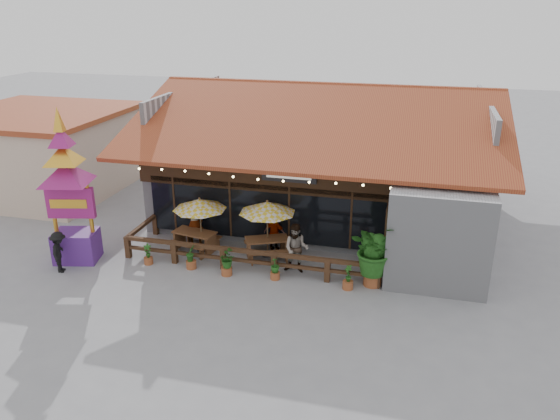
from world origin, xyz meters
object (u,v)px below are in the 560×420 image
(thai_sign_tower, at_px, (67,177))
(umbrella_right, at_px, (267,208))
(pedestrian, at_px, (60,252))
(picnic_table_left, at_px, (195,238))
(tropical_plant, at_px, (374,250))
(umbrella_left, at_px, (200,204))
(picnic_table_right, at_px, (267,244))

(thai_sign_tower, bearing_deg, umbrella_right, 16.86)
(pedestrian, bearing_deg, picnic_table_left, -74.70)
(umbrella_right, distance_m, tropical_plant, 4.54)
(tropical_plant, relative_size, pedestrian, 1.50)
(umbrella_left, distance_m, pedestrian, 5.51)
(picnic_table_right, relative_size, tropical_plant, 0.88)
(umbrella_left, bearing_deg, picnic_table_left, -168.51)
(picnic_table_right, bearing_deg, pedestrian, -156.50)
(thai_sign_tower, bearing_deg, umbrella_left, 24.63)
(tropical_plant, bearing_deg, pedestrian, -170.76)
(tropical_plant, bearing_deg, umbrella_left, 170.48)
(umbrella_right, height_order, thai_sign_tower, thai_sign_tower)
(thai_sign_tower, bearing_deg, pedestrian, -91.34)
(umbrella_right, xyz_separation_m, picnic_table_right, (-0.01, -0.07, -1.54))
(umbrella_right, relative_size, pedestrian, 1.73)
(picnic_table_right, xyz_separation_m, tropical_plant, (4.29, -1.25, 0.83))
(thai_sign_tower, distance_m, pedestrian, 2.83)
(umbrella_right, distance_m, picnic_table_left, 3.39)
(umbrella_left, distance_m, tropical_plant, 7.16)
(umbrella_right, bearing_deg, picnic_table_left, -176.14)
(umbrella_right, xyz_separation_m, pedestrian, (-7.18, -3.19, -1.28))
(picnic_table_right, distance_m, thai_sign_tower, 7.99)
(picnic_table_right, height_order, pedestrian, pedestrian)
(umbrella_left, relative_size, tropical_plant, 1.13)
(picnic_table_left, xyz_separation_m, picnic_table_right, (3.01, 0.13, -0.01))
(picnic_table_right, bearing_deg, tropical_plant, -16.30)
(umbrella_right, height_order, pedestrian, umbrella_right)
(umbrella_right, bearing_deg, picnic_table_right, -95.02)
(umbrella_left, xyz_separation_m, tropical_plant, (7.03, -1.18, -0.63))
(picnic_table_right, relative_size, thai_sign_tower, 0.33)
(umbrella_left, relative_size, umbrella_right, 0.99)
(thai_sign_tower, relative_size, tropical_plant, 2.70)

